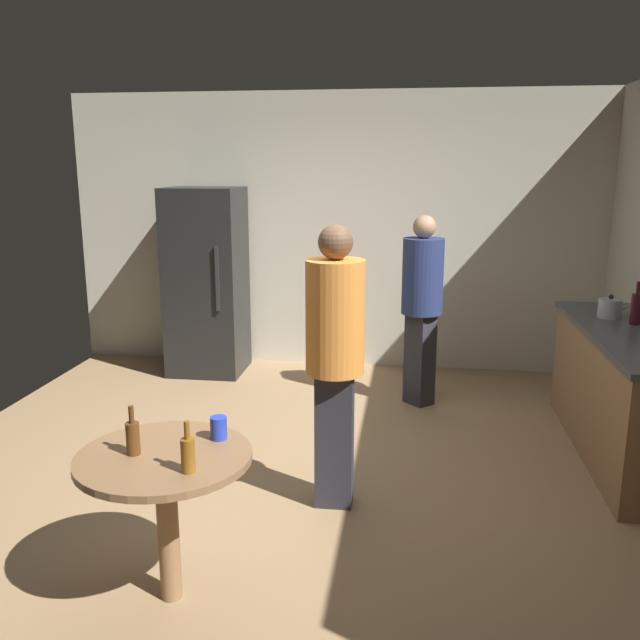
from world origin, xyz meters
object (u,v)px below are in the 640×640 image
object	(u,v)px
kettle	(610,308)
person_in_orange_shirt	(335,346)
foreground_table	(165,475)
wine_bottle_on_counter	(636,308)
person_in_navy_shirt	(422,296)
refrigerator	(207,282)
beer_bottle_amber	(188,454)
beer_bottle_brown	(133,437)
plastic_cup_blue	(219,428)

from	to	relation	value
kettle	person_in_orange_shirt	world-z (taller)	person_in_orange_shirt
foreground_table	kettle	bearing A→B (deg)	43.27
wine_bottle_on_counter	person_in_navy_shirt	world-z (taller)	person_in_navy_shirt
refrigerator	beer_bottle_amber	world-z (taller)	refrigerator
wine_bottle_on_counter	beer_bottle_brown	bearing A→B (deg)	-141.59
refrigerator	person_in_orange_shirt	size ratio (longest dim) A/B	1.07
foreground_table	beer_bottle_amber	distance (m)	0.30
wine_bottle_on_counter	foreground_table	world-z (taller)	wine_bottle_on_counter
refrigerator	foreground_table	xyz separation A→B (m)	(0.88, -3.51, -0.27)
kettle	person_in_navy_shirt	size ratio (longest dim) A/B	0.15
person_in_navy_shirt	plastic_cup_blue	bearing A→B (deg)	25.77
person_in_navy_shirt	beer_bottle_amber	bearing A→B (deg)	27.56
wine_bottle_on_counter	plastic_cup_blue	distance (m)	3.19
foreground_table	beer_bottle_amber	xyz separation A→B (m)	(0.17, -0.16, 0.19)
refrigerator	kettle	distance (m)	3.61
foreground_table	plastic_cup_blue	distance (m)	0.32
beer_bottle_amber	foreground_table	bearing A→B (deg)	137.08
plastic_cup_blue	person_in_navy_shirt	distance (m)	2.82
wine_bottle_on_counter	person_in_navy_shirt	xyz separation A→B (m)	(-1.49, 0.64, -0.08)
beer_bottle_brown	person_in_navy_shirt	size ratio (longest dim) A/B	0.14
kettle	beer_bottle_amber	bearing A→B (deg)	-132.91
beer_bottle_amber	beer_bottle_brown	world-z (taller)	same
wine_bottle_on_counter	beer_bottle_brown	size ratio (longest dim) A/B	1.35
refrigerator	person_in_orange_shirt	xyz separation A→B (m)	(1.54, -2.50, 0.09)
beer_bottle_amber	person_in_navy_shirt	world-z (taller)	person_in_navy_shirt
beer_bottle_brown	person_in_orange_shirt	world-z (taller)	person_in_orange_shirt
beer_bottle_brown	plastic_cup_blue	distance (m)	0.40
refrigerator	wine_bottle_on_counter	distance (m)	3.79
wine_bottle_on_counter	person_in_orange_shirt	xyz separation A→B (m)	(-2.01, -1.20, -0.03)
beer_bottle_brown	person_in_orange_shirt	distance (m)	1.31
wine_bottle_on_counter	person_in_orange_shirt	distance (m)	2.34
beer_bottle_amber	plastic_cup_blue	world-z (taller)	beer_bottle_amber
refrigerator	person_in_navy_shirt	xyz separation A→B (m)	(2.06, -0.66, 0.04)
kettle	beer_bottle_amber	xyz separation A→B (m)	(-2.39, -2.57, -0.15)
person_in_navy_shirt	refrigerator	bearing A→B (deg)	-61.70
kettle	wine_bottle_on_counter	distance (m)	0.24
plastic_cup_blue	foreground_table	bearing A→B (deg)	-134.93
kettle	wine_bottle_on_counter	bearing A→B (deg)	-60.62
refrigerator	person_in_orange_shirt	world-z (taller)	refrigerator
refrigerator	beer_bottle_brown	distance (m)	3.61
wine_bottle_on_counter	person_in_navy_shirt	distance (m)	1.63
foreground_table	person_in_orange_shirt	world-z (taller)	person_in_orange_shirt
beer_bottle_amber	wine_bottle_on_counter	bearing A→B (deg)	43.38
beer_bottle_brown	person_in_navy_shirt	xyz separation A→B (m)	(1.31, 2.86, 0.12)
beer_bottle_amber	plastic_cup_blue	xyz separation A→B (m)	(0.03, 0.36, -0.03)
kettle	wine_bottle_on_counter	xyz separation A→B (m)	(0.11, -0.20, 0.05)
person_in_orange_shirt	plastic_cup_blue	bearing A→B (deg)	-30.01
beer_bottle_amber	kettle	bearing A→B (deg)	47.09
beer_bottle_amber	person_in_navy_shirt	bearing A→B (deg)	71.41
wine_bottle_on_counter	plastic_cup_blue	xyz separation A→B (m)	(-2.48, -2.01, -0.23)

